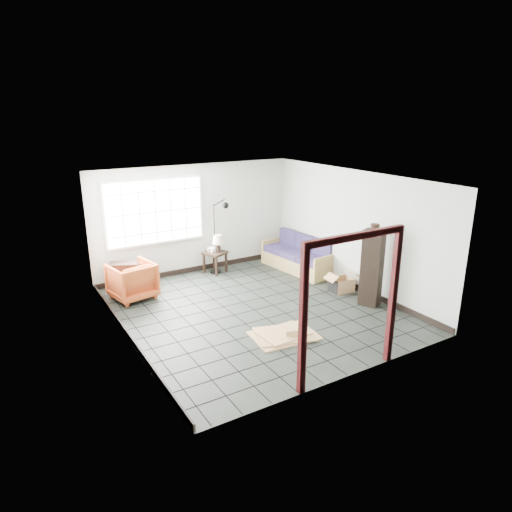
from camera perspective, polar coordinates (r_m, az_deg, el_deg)
ground at (r=9.11m, az=-0.21°, el=-6.77°), size 5.50×5.50×0.00m
room_shell at (r=8.58m, az=-0.32°, el=3.56°), size 5.02×5.52×2.61m
window_panel at (r=10.57m, az=-12.53°, el=5.42°), size 2.32×0.08×1.52m
doorway_trim at (r=6.58m, az=11.94°, el=-4.05°), size 1.80×0.08×2.20m
futon_sofa at (r=11.34m, az=5.42°, el=-0.15°), size 0.96×2.02×0.86m
armchair at (r=9.87m, az=-15.27°, el=-2.77°), size 0.97×0.93×0.86m
side_table at (r=11.08m, az=-5.15°, el=0.07°), size 0.63×0.63×0.52m
table_lamp at (r=10.95m, az=-4.76°, el=1.99°), size 0.36×0.36×0.42m
projector at (r=11.10m, az=-5.28°, el=0.86°), size 0.29×0.25×0.09m
floor_lamp at (r=10.92m, az=-4.51°, el=2.76°), size 0.48×0.37×1.81m
console_shelf at (r=10.42m, az=-15.69°, el=-2.41°), size 0.85×0.61×0.61m
tall_shelf at (r=9.36m, az=14.29°, el=-1.43°), size 0.47×0.52×1.56m
pot at (r=9.12m, az=14.65°, el=3.48°), size 0.21×0.21×0.13m
open_box at (r=10.15m, az=10.66°, el=-3.52°), size 0.78×0.44×0.42m
cardboard_pile at (r=8.12m, az=3.67°, el=-9.69°), size 1.20×0.98×0.16m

